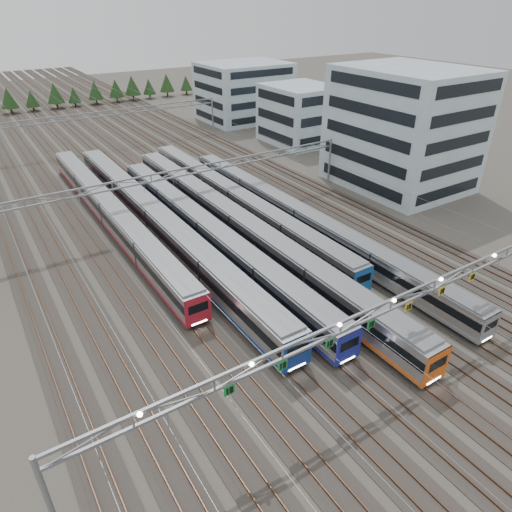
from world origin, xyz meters
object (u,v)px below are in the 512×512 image
train_c (207,232)px  depot_bldg_north (244,92)px  train_e (236,200)px  train_a (111,213)px  train_d (239,226)px  gantry_far (100,118)px  depot_bldg_mid (300,114)px  gantry_mid (187,177)px  train_b (157,221)px  gantry_near (391,308)px  depot_bldg_south (403,129)px  train_f (301,219)px

train_c → depot_bldg_north: size_ratio=2.53×
train_c → train_e: size_ratio=0.99×
train_e → train_a: bearing=162.5°
train_d → gantry_far: (-2.25, 56.13, 4.14)m
train_e → depot_bldg_mid: (33.26, 27.17, 4.21)m
train_c → gantry_mid: 11.41m
train_b → train_d: size_ratio=0.99×
depot_bldg_mid → train_d: bearing=-136.7°
train_c → train_d: train_d is taller
gantry_far → train_c: bearing=-92.3°
train_c → gantry_near: 30.23m
train_d → gantry_near: gantry_near is taller
train_e → depot_bldg_south: 32.26m
gantry_mid → depot_bldg_mid: depot_bldg_mid is taller
train_b → train_e: size_ratio=1.17×
train_e → gantry_mid: 8.42m
train_e → train_f: bearing=-67.4°
depot_bldg_north → train_b: bearing=-131.3°
depot_bldg_south → depot_bldg_mid: depot_bldg_south is taller
train_e → gantry_near: gantry_near is taller
train_d → gantry_mid: 12.09m
train_a → train_b: train_b is taller
train_f → depot_bldg_south: (26.44, 6.17, 7.97)m
train_f → depot_bldg_mid: size_ratio=3.72×
train_b → train_e: bearing=4.4°
train_e → train_b: bearing=-175.6°
train_d → gantry_mid: (-2.25, 11.13, 4.14)m
train_c → depot_bldg_south: size_ratio=2.53×
train_a → train_b: bearing=-56.3°
depot_bldg_south → depot_bldg_mid: 32.11m
train_a → depot_bldg_south: size_ratio=2.62×
train_b → depot_bldg_south: size_ratio=2.97×
gantry_far → depot_bldg_north: 41.33m
gantry_mid → depot_bldg_north: depot_bldg_north is taller
gantry_far → depot_bldg_south: depot_bldg_south is taller
train_b → gantry_near: 37.32m
train_b → train_f: bearing=-28.5°
gantry_near → depot_bldg_north: size_ratio=2.56×
train_a → train_f: size_ratio=0.97×
train_b → train_c: 8.03m
depot_bldg_south → train_b: bearing=175.4°
depot_bldg_south → train_f: bearing=-166.9°
train_c → gantry_mid: size_ratio=0.99×
train_a → train_f: train_a is taller
train_b → gantry_far: (6.75, 48.72, 4.05)m
train_c → gantry_mid: gantry_mid is taller
train_b → gantry_mid: gantry_mid is taller
train_a → depot_bldg_north: depot_bldg_north is taller
train_b → gantry_near: bearing=-79.6°
gantry_far → depot_bldg_north: size_ratio=2.56×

